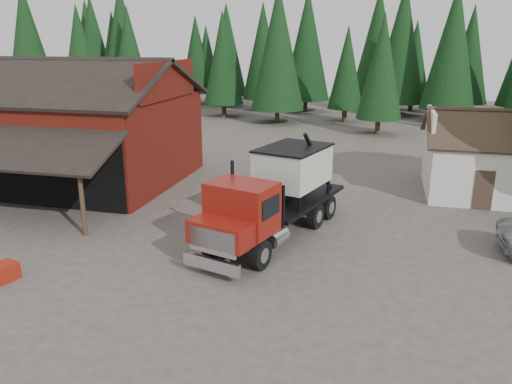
# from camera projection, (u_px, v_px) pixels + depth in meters

# --- Properties ---
(ground) EXTENTS (120.00, 120.00, 0.00)m
(ground) POSITION_uv_depth(u_px,v_px,m) (189.00, 270.00, 18.24)
(ground) COLOR #4C433B
(ground) RESTS_ON ground
(red_barn) EXTENTS (12.80, 13.63, 7.18)m
(red_barn) POSITION_uv_depth(u_px,v_px,m) (75.00, 136.00, 29.25)
(red_barn) COLOR #5F170F
(red_barn) RESTS_ON ground
(farmhouse) EXTENTS (8.60, 6.42, 4.65)m
(farmhouse) POSITION_uv_depth(u_px,v_px,m) (505.00, 165.00, 26.69)
(farmhouse) COLOR silver
(farmhouse) RESTS_ON ground
(conifer_backdrop) EXTENTS (76.00, 16.00, 16.00)m
(conifer_backdrop) POSITION_uv_depth(u_px,v_px,m) (326.00, 114.00, 57.14)
(conifer_backdrop) COLOR black
(conifer_backdrop) RESTS_ON ground
(near_pine_a) EXTENTS (4.40, 4.40, 11.40)m
(near_pine_a) POSITION_uv_depth(u_px,v_px,m) (80.00, 58.00, 47.56)
(near_pine_a) COLOR #382619
(near_pine_a) RESTS_ON ground
(near_pine_b) EXTENTS (3.96, 3.96, 10.40)m
(near_pine_b) POSITION_uv_depth(u_px,v_px,m) (382.00, 67.00, 42.88)
(near_pine_b) COLOR #382619
(near_pine_b) RESTS_ON ground
(near_pine_d) EXTENTS (5.28, 5.28, 13.40)m
(near_pine_d) POSITION_uv_depth(u_px,v_px,m) (278.00, 47.00, 48.53)
(near_pine_d) COLOR #382619
(near_pine_d) RESTS_ON ground
(feed_truck) EXTENTS (4.98, 9.61, 4.20)m
(feed_truck) POSITION_uv_depth(u_px,v_px,m) (276.00, 193.00, 20.83)
(feed_truck) COLOR black
(feed_truck) RESTS_ON ground
(equip_box) EXTENTS (0.95, 1.24, 0.60)m
(equip_box) POSITION_uv_depth(u_px,v_px,m) (1.00, 273.00, 17.31)
(equip_box) COLOR maroon
(equip_box) RESTS_ON ground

